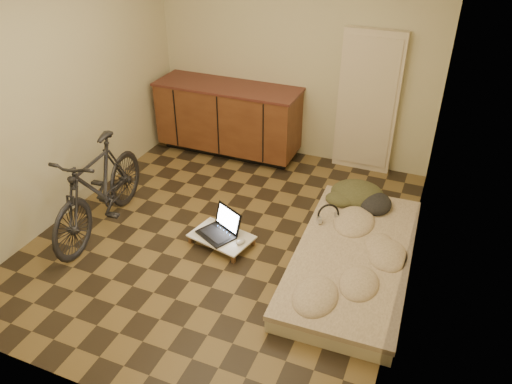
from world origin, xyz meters
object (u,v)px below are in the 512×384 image
at_px(lap_desk, 222,237).
at_px(laptop, 220,229).
at_px(bicycle, 98,184).
at_px(futon, 353,258).

xyz_separation_m(lap_desk, laptop, (-0.03, 0.03, 0.06)).
height_order(bicycle, futon, bicycle).
distance_m(futon, lap_desk, 1.28).
bearing_deg(bicycle, futon, 2.22).
relative_size(futon, lap_desk, 3.24).
xyz_separation_m(bicycle, laptop, (1.20, 0.24, -0.38)).
height_order(bicycle, laptop, bicycle).
distance_m(lap_desk, laptop, 0.08).
relative_size(futon, laptop, 4.64).
distance_m(bicycle, laptop, 1.28).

